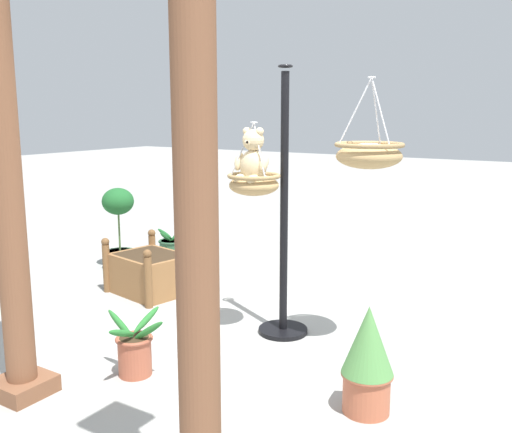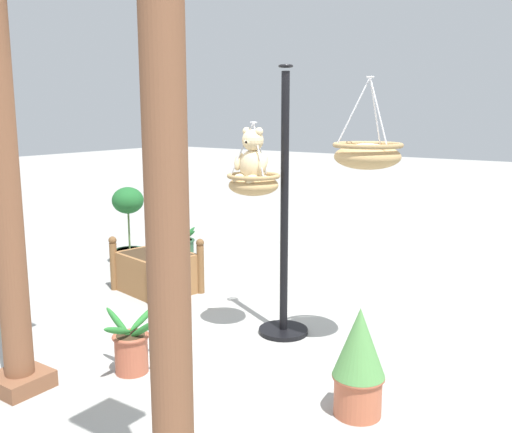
{
  "view_description": "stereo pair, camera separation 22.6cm",
  "coord_description": "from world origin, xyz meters",
  "px_view_note": "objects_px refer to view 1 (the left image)",
  "views": [
    {
      "loc": [
        -2.58,
        4.1,
        1.96
      ],
      "look_at": [
        -0.02,
        0.05,
        1.07
      ],
      "focal_mm": 39.99,
      "sensor_mm": 36.0,
      "label": 1
    },
    {
      "loc": [
        -2.76,
        3.98,
        1.96
      ],
      "look_at": [
        -0.02,
        0.05,
        1.07
      ],
      "focal_mm": 39.99,
      "sensor_mm": 36.0,
      "label": 2
    }
  ],
  "objects_px": {
    "display_pole_central": "(284,255)",
    "greenhouse_pillar_right": "(197,249)",
    "greenhouse_pillar_left": "(7,187)",
    "potted_plant_bushy_green": "(119,226)",
    "wooden_planter_box": "(151,272)",
    "potted_plant_trailing_ivy": "(135,350)",
    "hanging_basket_left_high": "(369,154)",
    "teddy_bear": "(252,160)",
    "potted_plant_flowering_red": "(368,358)",
    "potted_plant_small_succulent": "(171,244)",
    "hanging_basket_with_teddy": "(254,183)"
  },
  "relations": [
    {
      "from": "hanging_basket_with_teddy",
      "to": "hanging_basket_left_high",
      "type": "distance_m",
      "value": 0.98
    },
    {
      "from": "wooden_planter_box",
      "to": "teddy_bear",
      "type": "bearing_deg",
      "value": 163.17
    },
    {
      "from": "wooden_planter_box",
      "to": "potted_plant_small_succulent",
      "type": "xyz_separation_m",
      "value": [
        0.98,
        -1.48,
        -0.12
      ]
    },
    {
      "from": "hanging_basket_with_teddy",
      "to": "wooden_planter_box",
      "type": "xyz_separation_m",
      "value": [
        1.64,
        -0.47,
        -1.13
      ]
    },
    {
      "from": "potted_plant_bushy_green",
      "to": "potted_plant_trailing_ivy",
      "type": "relative_size",
      "value": 1.68
    },
    {
      "from": "teddy_bear",
      "to": "potted_plant_small_succulent",
      "type": "height_order",
      "value": "teddy_bear"
    },
    {
      "from": "display_pole_central",
      "to": "potted_plant_bushy_green",
      "type": "height_order",
      "value": "display_pole_central"
    },
    {
      "from": "potted_plant_flowering_red",
      "to": "potted_plant_small_succulent",
      "type": "height_order",
      "value": "potted_plant_flowering_red"
    },
    {
      "from": "display_pole_central",
      "to": "greenhouse_pillar_left",
      "type": "bearing_deg",
      "value": 63.3
    },
    {
      "from": "greenhouse_pillar_right",
      "to": "potted_plant_bushy_green",
      "type": "relative_size",
      "value": 2.85
    },
    {
      "from": "teddy_bear",
      "to": "potted_plant_trailing_ivy",
      "type": "bearing_deg",
      "value": 69.96
    },
    {
      "from": "display_pole_central",
      "to": "greenhouse_pillar_right",
      "type": "height_order",
      "value": "greenhouse_pillar_right"
    },
    {
      "from": "potted_plant_flowering_red",
      "to": "hanging_basket_with_teddy",
      "type": "bearing_deg",
      "value": -26.77
    },
    {
      "from": "greenhouse_pillar_left",
      "to": "hanging_basket_left_high",
      "type": "bearing_deg",
      "value": -132.8
    },
    {
      "from": "greenhouse_pillar_left",
      "to": "potted_plant_trailing_ivy",
      "type": "relative_size",
      "value": 4.97
    },
    {
      "from": "hanging_basket_with_teddy",
      "to": "greenhouse_pillar_left",
      "type": "distance_m",
      "value": 1.91
    },
    {
      "from": "display_pole_central",
      "to": "greenhouse_pillar_left",
      "type": "distance_m",
      "value": 2.32
    },
    {
      "from": "display_pole_central",
      "to": "greenhouse_pillar_right",
      "type": "distance_m",
      "value": 2.74
    },
    {
      "from": "potted_plant_bushy_green",
      "to": "potted_plant_trailing_ivy",
      "type": "bearing_deg",
      "value": 137.44
    },
    {
      "from": "hanging_basket_left_high",
      "to": "potted_plant_small_succulent",
      "type": "relative_size",
      "value": 1.38
    },
    {
      "from": "teddy_bear",
      "to": "greenhouse_pillar_left",
      "type": "height_order",
      "value": "greenhouse_pillar_left"
    },
    {
      "from": "teddy_bear",
      "to": "hanging_basket_left_high",
      "type": "bearing_deg",
      "value": -166.96
    },
    {
      "from": "potted_plant_flowering_red",
      "to": "display_pole_central",
      "type": "bearing_deg",
      "value": -38.28
    },
    {
      "from": "display_pole_central",
      "to": "wooden_planter_box",
      "type": "relative_size",
      "value": 2.45
    },
    {
      "from": "display_pole_central",
      "to": "potted_plant_trailing_ivy",
      "type": "bearing_deg",
      "value": 68.05
    },
    {
      "from": "teddy_bear",
      "to": "hanging_basket_with_teddy",
      "type": "bearing_deg",
      "value": -90.0
    },
    {
      "from": "teddy_bear",
      "to": "greenhouse_pillar_right",
      "type": "relative_size",
      "value": 0.16
    },
    {
      "from": "hanging_basket_left_high",
      "to": "greenhouse_pillar_right",
      "type": "distance_m",
      "value": 2.42
    },
    {
      "from": "greenhouse_pillar_right",
      "to": "potted_plant_bushy_green",
      "type": "bearing_deg",
      "value": -40.43
    },
    {
      "from": "display_pole_central",
      "to": "hanging_basket_left_high",
      "type": "relative_size",
      "value": 3.37
    },
    {
      "from": "potted_plant_bushy_green",
      "to": "hanging_basket_left_high",
      "type": "bearing_deg",
      "value": 167.11
    },
    {
      "from": "hanging_basket_with_teddy",
      "to": "potted_plant_bushy_green",
      "type": "distance_m",
      "value": 2.95
    },
    {
      "from": "hanging_basket_with_teddy",
      "to": "hanging_basket_left_high",
      "type": "bearing_deg",
      "value": -168.29
    },
    {
      "from": "display_pole_central",
      "to": "hanging_basket_left_high",
      "type": "height_order",
      "value": "display_pole_central"
    },
    {
      "from": "hanging_basket_left_high",
      "to": "wooden_planter_box",
      "type": "xyz_separation_m",
      "value": [
        2.57,
        -0.28,
        -1.4
      ]
    },
    {
      "from": "display_pole_central",
      "to": "wooden_planter_box",
      "type": "xyz_separation_m",
      "value": [
        1.79,
        -0.22,
        -0.48
      ]
    },
    {
      "from": "potted_plant_trailing_ivy",
      "to": "display_pole_central",
      "type": "bearing_deg",
      "value": -111.95
    },
    {
      "from": "greenhouse_pillar_right",
      "to": "wooden_planter_box",
      "type": "distance_m",
      "value": 4.03
    },
    {
      "from": "greenhouse_pillar_left",
      "to": "potted_plant_bushy_green",
      "type": "bearing_deg",
      "value": -56.39
    },
    {
      "from": "hanging_basket_left_high",
      "to": "potted_plant_bushy_green",
      "type": "relative_size",
      "value": 0.68
    },
    {
      "from": "greenhouse_pillar_right",
      "to": "potted_plant_trailing_ivy",
      "type": "xyz_separation_m",
      "value": [
        1.51,
        -1.14,
        -1.21
      ]
    },
    {
      "from": "hanging_basket_left_high",
      "to": "wooden_planter_box",
      "type": "relative_size",
      "value": 0.73
    },
    {
      "from": "potted_plant_trailing_ivy",
      "to": "potted_plant_flowering_red",
      "type": "bearing_deg",
      "value": -165.99
    },
    {
      "from": "wooden_planter_box",
      "to": "greenhouse_pillar_left",
      "type": "bearing_deg",
      "value": 110.12
    },
    {
      "from": "hanging_basket_with_teddy",
      "to": "potted_plant_bushy_green",
      "type": "height_order",
      "value": "hanging_basket_with_teddy"
    },
    {
      "from": "greenhouse_pillar_right",
      "to": "potted_plant_trailing_ivy",
      "type": "relative_size",
      "value": 4.78
    },
    {
      "from": "greenhouse_pillar_right",
      "to": "wooden_planter_box",
      "type": "xyz_separation_m",
      "value": [
        2.77,
        -2.68,
        -1.17
      ]
    },
    {
      "from": "teddy_bear",
      "to": "potted_plant_flowering_red",
      "type": "relative_size",
      "value": 0.63
    },
    {
      "from": "greenhouse_pillar_left",
      "to": "potted_plant_bushy_green",
      "type": "distance_m",
      "value": 3.4
    },
    {
      "from": "potted_plant_bushy_green",
      "to": "greenhouse_pillar_right",
      "type": "bearing_deg",
      "value": 139.57
    }
  ]
}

